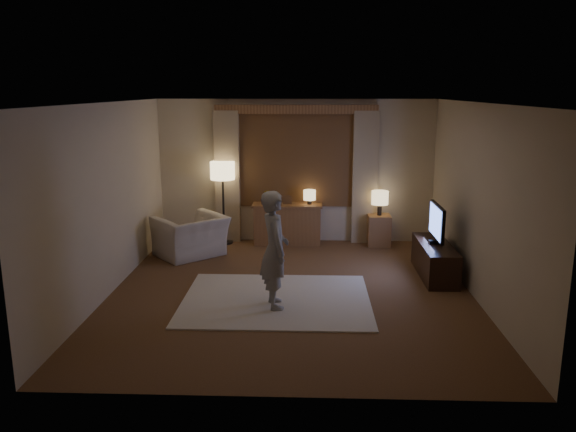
{
  "coord_description": "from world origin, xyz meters",
  "views": [
    {
      "loc": [
        0.23,
        -7.42,
        2.78
      ],
      "look_at": [
        -0.07,
        0.6,
        0.95
      ],
      "focal_mm": 35.0,
      "sensor_mm": 36.0,
      "label": 1
    }
  ],
  "objects_px": {
    "armchair": "(191,236)",
    "side_table": "(379,230)",
    "tv_stand": "(435,260)",
    "person": "(275,249)",
    "sideboard": "(287,225)"
  },
  "relations": [
    {
      "from": "tv_stand",
      "to": "armchair",
      "type": "bearing_deg",
      "value": 167.15
    },
    {
      "from": "armchair",
      "to": "side_table",
      "type": "bearing_deg",
      "value": 151.53
    },
    {
      "from": "armchair",
      "to": "side_table",
      "type": "height_order",
      "value": "armchair"
    },
    {
      "from": "side_table",
      "to": "tv_stand",
      "type": "xyz_separation_m",
      "value": [
        0.64,
        -1.67,
        -0.03
      ]
    },
    {
      "from": "side_table",
      "to": "person",
      "type": "bearing_deg",
      "value": -119.4
    },
    {
      "from": "side_table",
      "to": "tv_stand",
      "type": "relative_size",
      "value": 0.4
    },
    {
      "from": "tv_stand",
      "to": "person",
      "type": "height_order",
      "value": "person"
    },
    {
      "from": "armchair",
      "to": "side_table",
      "type": "xyz_separation_m",
      "value": [
        3.26,
        0.78,
        -0.06
      ]
    },
    {
      "from": "side_table",
      "to": "person",
      "type": "height_order",
      "value": "person"
    },
    {
      "from": "side_table",
      "to": "tv_stand",
      "type": "bearing_deg",
      "value": -68.96
    },
    {
      "from": "armchair",
      "to": "sideboard",
      "type": "bearing_deg",
      "value": 165.44
    },
    {
      "from": "tv_stand",
      "to": "sideboard",
      "type": "bearing_deg",
      "value": 143.17
    },
    {
      "from": "armchair",
      "to": "tv_stand",
      "type": "relative_size",
      "value": 0.76
    },
    {
      "from": "side_table",
      "to": "tv_stand",
      "type": "distance_m",
      "value": 1.79
    },
    {
      "from": "side_table",
      "to": "person",
      "type": "distance_m",
      "value": 3.5
    }
  ]
}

